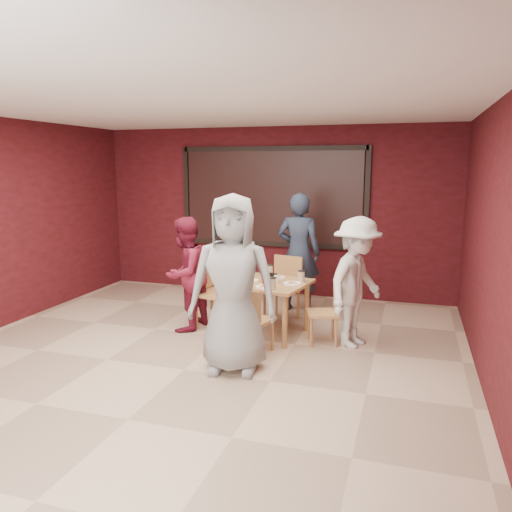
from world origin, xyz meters
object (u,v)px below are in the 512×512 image
(chair_front, at_px, (251,317))
(diner_back, at_px, (299,252))
(chair_left, at_px, (210,288))
(diner_right, at_px, (357,282))
(chair_right, at_px, (328,309))
(diner_left, at_px, (185,274))
(dining_table, at_px, (271,288))
(chair_back, at_px, (284,284))
(diner_front, at_px, (233,284))

(chair_front, bearing_deg, diner_back, 86.44)
(chair_left, bearing_deg, diner_right, -4.51)
(chair_right, height_order, diner_right, diner_right)
(diner_back, xyz_separation_m, diner_left, (-1.23, -1.33, -0.13))
(dining_table, xyz_separation_m, diner_back, (0.08, 1.22, 0.27))
(dining_table, relative_size, diner_right, 0.65)
(chair_left, bearing_deg, diner_left, -144.05)
(chair_back, distance_m, diner_back, 0.64)
(diner_left, bearing_deg, dining_table, 102.80)
(dining_table, xyz_separation_m, chair_left, (-0.88, 0.09, -0.08))
(chair_back, bearing_deg, diner_left, -144.52)
(dining_table, height_order, chair_left, chair_left)
(diner_front, bearing_deg, diner_left, 125.36)
(dining_table, xyz_separation_m, diner_front, (-0.07, -1.20, 0.32))
(diner_front, xyz_separation_m, diner_back, (0.16, 2.42, -0.06))
(chair_back, xyz_separation_m, diner_back, (0.09, 0.51, 0.38))
(diner_front, xyz_separation_m, diner_right, (1.16, 1.14, -0.16))
(chair_back, distance_m, chair_right, 1.09)
(chair_front, relative_size, chair_back, 0.88)
(chair_back, xyz_separation_m, chair_left, (-0.87, -0.62, 0.03))
(chair_front, distance_m, chair_right, 1.01)
(dining_table, relative_size, chair_left, 1.09)
(chair_left, distance_m, diner_front, 1.57)
(chair_left, height_order, diner_front, diner_front)
(diner_back, height_order, diner_left, diner_back)
(chair_right, height_order, diner_front, diner_front)
(chair_left, relative_size, diner_right, 0.60)
(chair_front, relative_size, diner_front, 0.42)
(chair_back, relative_size, diner_front, 0.48)
(chair_back, xyz_separation_m, diner_left, (-1.14, -0.82, 0.25))
(chair_back, height_order, diner_left, diner_left)
(dining_table, height_order, diner_right, diner_right)
(chair_left, bearing_deg, chair_right, -5.86)
(diner_back, bearing_deg, diner_right, 127.85)
(diner_right, bearing_deg, chair_right, 114.11)
(chair_front, distance_m, diner_right, 1.33)
(diner_back, bearing_deg, diner_front, 86.17)
(chair_front, bearing_deg, chair_left, 136.59)
(chair_right, xyz_separation_m, diner_back, (-0.67, 1.30, 0.45))
(chair_right, height_order, diner_back, diner_back)
(chair_left, bearing_deg, diner_front, -58.17)
(chair_front, bearing_deg, dining_table, 87.14)
(chair_right, bearing_deg, diner_left, -179.09)
(dining_table, xyz_separation_m, diner_right, (1.08, -0.06, 0.17))
(chair_back, bearing_deg, chair_left, -144.67)
(dining_table, relative_size, chair_back, 1.14)
(dining_table, relative_size, diner_front, 0.54)
(chair_front, bearing_deg, diner_left, 151.73)
(diner_back, bearing_deg, chair_right, 117.12)
(chair_front, distance_m, chair_left, 1.16)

